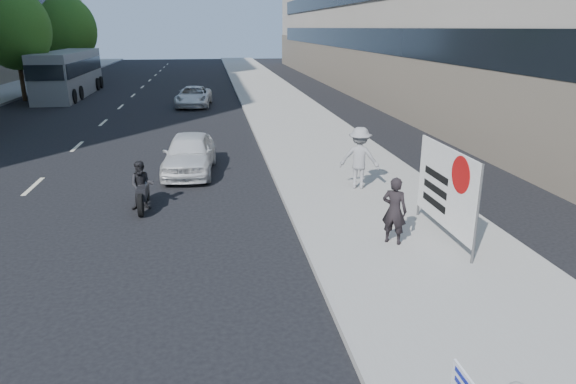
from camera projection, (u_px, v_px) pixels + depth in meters
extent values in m
plane|color=black|center=(249.00, 289.00, 10.24)|extent=(160.00, 160.00, 0.00)
cube|color=gray|center=(292.00, 117.00, 29.62)|extent=(5.00, 120.00, 0.15)
cylinder|color=#382616|center=(22.00, 80.00, 36.11)|extent=(0.30, 0.30, 2.97)
ellipsoid|color=#1D4713|center=(14.00, 29.00, 35.06)|extent=(4.80, 4.80, 5.52)
cylinder|color=#382616|center=(72.00, 68.00, 49.34)|extent=(0.30, 0.30, 2.62)
ellipsoid|color=#1D4713|center=(67.00, 30.00, 48.28)|extent=(5.40, 5.40, 6.21)
imported|color=gray|center=(360.00, 158.00, 15.94)|extent=(1.43, 1.15, 1.93)
imported|color=black|center=(394.00, 211.00, 11.84)|extent=(0.70, 0.65, 1.60)
cylinder|color=#4C4C4C|center=(477.00, 215.00, 10.69)|extent=(0.06, 0.06, 2.20)
cylinder|color=#4C4C4C|center=(421.00, 176.00, 13.52)|extent=(0.06, 0.06, 2.20)
cube|color=silver|center=(446.00, 187.00, 12.06)|extent=(0.04, 3.00, 1.90)
cylinder|color=#A50C0C|center=(461.00, 175.00, 11.24)|extent=(0.01, 0.84, 0.84)
cube|color=black|center=(436.00, 175.00, 12.48)|extent=(0.01, 1.30, 0.18)
cube|color=black|center=(435.00, 189.00, 12.59)|extent=(0.01, 1.30, 0.18)
cube|color=black|center=(434.00, 202.00, 12.69)|extent=(0.01, 1.30, 0.18)
imported|color=silver|center=(189.00, 153.00, 18.25)|extent=(1.99, 4.28, 1.42)
imported|color=white|center=(194.00, 96.00, 33.89)|extent=(2.47, 4.76, 1.28)
cylinder|color=black|center=(141.00, 205.00, 14.09)|extent=(0.14, 0.64, 0.64)
cylinder|color=black|center=(146.00, 190.00, 15.41)|extent=(0.14, 0.64, 0.64)
cube|color=black|center=(143.00, 190.00, 14.68)|extent=(0.28, 1.21, 0.35)
imported|color=black|center=(142.00, 185.00, 14.54)|extent=(0.71, 0.56, 1.42)
cube|color=slate|center=(69.00, 74.00, 38.76)|extent=(2.60, 12.02, 3.30)
cube|color=black|center=(50.00, 66.00, 38.41)|extent=(0.16, 11.50, 1.00)
cube|color=black|center=(86.00, 66.00, 38.77)|extent=(0.16, 11.50, 1.00)
cube|color=black|center=(44.00, 73.00, 32.92)|extent=(2.40, 0.08, 1.00)
cylinder|color=black|center=(35.00, 97.00, 34.70)|extent=(0.26, 1.00, 1.00)
cylinder|color=black|center=(74.00, 96.00, 35.05)|extent=(0.26, 1.00, 1.00)
cylinder|color=black|center=(44.00, 93.00, 36.58)|extent=(0.26, 1.00, 1.00)
cylinder|color=black|center=(80.00, 93.00, 36.93)|extent=(0.26, 1.00, 1.00)
cylinder|color=black|center=(66.00, 85.00, 42.23)|extent=(0.26, 1.00, 1.00)
cylinder|color=black|center=(97.00, 84.00, 42.58)|extent=(0.26, 1.00, 1.00)
cylinder|color=black|center=(70.00, 83.00, 43.64)|extent=(0.26, 1.00, 1.00)
cylinder|color=black|center=(101.00, 82.00, 44.00)|extent=(0.26, 1.00, 1.00)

